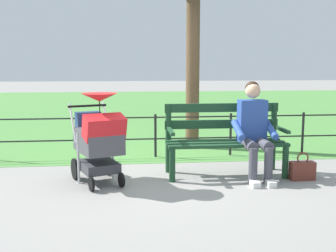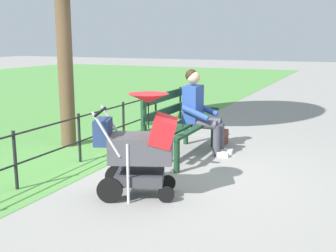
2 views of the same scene
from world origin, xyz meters
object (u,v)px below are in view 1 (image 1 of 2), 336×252
(stroller, at_px, (99,137))
(handbag, at_px, (302,170))
(person_on_bench, at_px, (254,127))
(park_bench, at_px, (224,136))

(stroller, distance_m, handbag, 2.67)
(handbag, bearing_deg, person_on_bench, -16.28)
(stroller, relative_size, handbag, 3.11)
(person_on_bench, height_order, stroller, person_on_bench)
(person_on_bench, bearing_deg, stroller, 1.91)
(handbag, bearing_deg, stroller, -2.39)
(park_bench, height_order, person_on_bench, person_on_bench)
(park_bench, xyz_separation_m, stroller, (1.68, 0.29, 0.07))
(person_on_bench, bearing_deg, handbag, 163.72)
(park_bench, distance_m, stroller, 1.70)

